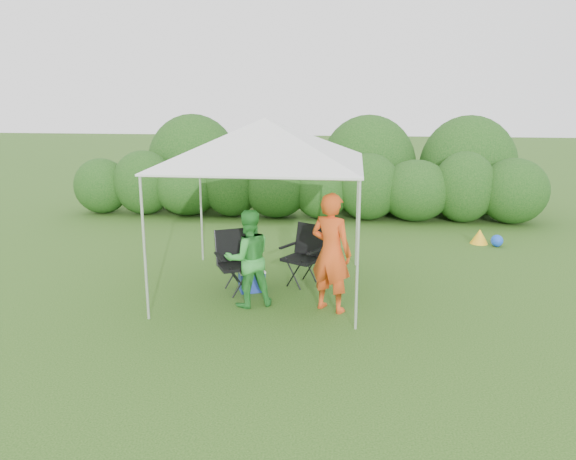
# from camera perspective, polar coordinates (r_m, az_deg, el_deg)

# --- Properties ---
(ground) EXTENTS (70.00, 70.00, 0.00)m
(ground) POSITION_cam_1_polar(r_m,az_deg,el_deg) (9.06, -2.73, -7.00)
(ground) COLOR #375E1D
(hedge) EXTENTS (12.36, 1.53, 1.80)m
(hedge) POSITION_cam_1_polar(r_m,az_deg,el_deg) (14.60, 1.68, 4.39)
(hedge) COLOR #245018
(hedge) RESTS_ON ground
(canopy) EXTENTS (3.10, 3.10, 2.83)m
(canopy) POSITION_cam_1_polar(r_m,az_deg,el_deg) (9.00, -2.38, 8.99)
(canopy) COLOR silver
(canopy) RESTS_ON ground
(chair_right) EXTENTS (0.79, 0.77, 1.02)m
(chair_right) POSITION_cam_1_polar(r_m,az_deg,el_deg) (9.62, 1.75, -2.12)
(chair_right) COLOR black
(chair_right) RESTS_ON ground
(chair_left) EXTENTS (0.78, 0.76, 1.02)m
(chair_left) POSITION_cam_1_polar(r_m,az_deg,el_deg) (9.30, -5.42, -2.75)
(chair_left) COLOR black
(chair_left) RESTS_ON ground
(man) EXTENTS (0.79, 0.69, 1.81)m
(man) POSITION_cam_1_polar(r_m,az_deg,el_deg) (8.35, 4.39, -2.30)
(man) COLOR #EA4D1A
(man) RESTS_ON ground
(woman) EXTENTS (0.91, 0.83, 1.51)m
(woman) POSITION_cam_1_polar(r_m,az_deg,el_deg) (8.57, -4.05, -2.89)
(woman) COLOR green
(woman) RESTS_ON ground
(cooler) EXTENTS (0.51, 0.44, 0.36)m
(cooler) POSITION_cam_1_polar(r_m,az_deg,el_deg) (9.37, -3.69, -5.14)
(cooler) COLOR #22399F
(cooler) RESTS_ON ground
(bottle) EXTENTS (0.06, 0.06, 0.24)m
(bottle) POSITION_cam_1_polar(r_m,az_deg,el_deg) (9.23, -3.40, -3.48)
(bottle) COLOR #592D0C
(bottle) RESTS_ON cooler
(lawn_toy) EXTENTS (0.64, 0.54, 0.32)m
(lawn_toy) POSITION_cam_1_polar(r_m,az_deg,el_deg) (12.89, 19.28, -0.73)
(lawn_toy) COLOR yellow
(lawn_toy) RESTS_ON ground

